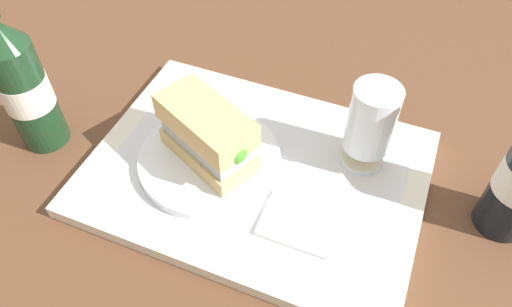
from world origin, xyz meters
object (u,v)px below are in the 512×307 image
at_px(plate, 210,159).
at_px(second_bottle, 22,84).
at_px(beer_glass, 370,125).
at_px(sandwich, 209,135).

bearing_deg(plate, second_bottle, -172.68).
relative_size(beer_glass, second_bottle, 0.47).
bearing_deg(beer_glass, second_bottle, -165.40).
bearing_deg(sandwich, plate, -180.00).
height_order(beer_glass, second_bottle, second_bottle).
height_order(plate, second_bottle, second_bottle).
relative_size(sandwich, second_bottle, 0.54).
distance_m(plate, sandwich, 0.05).
relative_size(plate, second_bottle, 0.71).
xyz_separation_m(plate, second_bottle, (-0.25, -0.03, 0.08)).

